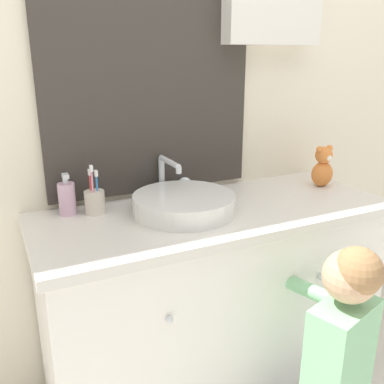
{
  "coord_description": "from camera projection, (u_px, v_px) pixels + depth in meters",
  "views": [
    {
      "loc": [
        -0.74,
        -0.99,
        1.37
      ],
      "look_at": [
        -0.12,
        0.28,
        0.92
      ],
      "focal_mm": 40.0,
      "sensor_mm": 36.0,
      "label": 1
    }
  ],
  "objects": [
    {
      "name": "vanity_counter",
      "position": [
        214.0,
        303.0,
        1.74
      ],
      "size": [
        1.36,
        0.55,
        0.82
      ],
      "color": "silver",
      "rests_on": "ground_plane"
    },
    {
      "name": "teddy_bear",
      "position": [
        323.0,
        167.0,
        1.87
      ],
      "size": [
        0.1,
        0.08,
        0.18
      ],
      "color": "orange",
      "rests_on": "vanity_counter"
    },
    {
      "name": "soap_dispenser",
      "position": [
        67.0,
        198.0,
        1.54
      ],
      "size": [
        0.06,
        0.06,
        0.16
      ],
      "color": "#CCA3BC",
      "rests_on": "vanity_counter"
    },
    {
      "name": "child_figure",
      "position": [
        340.0,
        351.0,
        1.35
      ],
      "size": [
        0.26,
        0.45,
        0.85
      ],
      "color": "slate",
      "rests_on": "ground_plane"
    },
    {
      "name": "wall_back",
      "position": [
        185.0,
        74.0,
        1.72
      ],
      "size": [
        3.2,
        0.18,
        2.5
      ],
      "color": "beige",
      "rests_on": "ground_plane"
    },
    {
      "name": "toothbrush_holder",
      "position": [
        95.0,
        201.0,
        1.56
      ],
      "size": [
        0.07,
        0.07,
        0.18
      ],
      "color": "beige",
      "rests_on": "vanity_counter"
    },
    {
      "name": "sink_basin",
      "position": [
        184.0,
        202.0,
        1.57
      ],
      "size": [
        0.38,
        0.43,
        0.17
      ],
      "color": "silver",
      "rests_on": "vanity_counter"
    }
  ]
}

